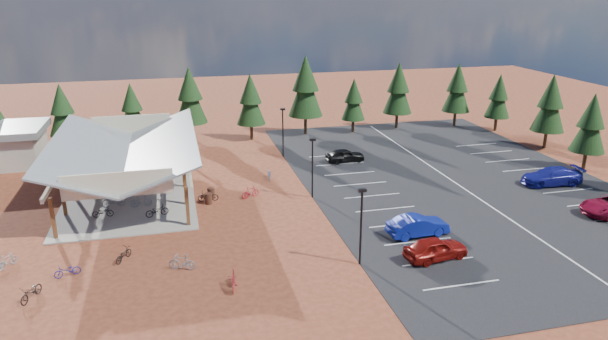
{
  "coord_description": "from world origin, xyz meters",
  "views": [
    {
      "loc": [
        -5.91,
        -39.23,
        16.84
      ],
      "look_at": [
        4.8,
        4.07,
        1.77
      ],
      "focal_mm": 32.0,
      "sensor_mm": 36.0,
      "label": 1
    }
  ],
  "objects_px": {
    "bike_4": "(157,211)",
    "bike_11": "(233,280)",
    "lamp_post_2": "(283,129)",
    "bike_3": "(119,164)",
    "trash_bin_0": "(208,199)",
    "bike_6": "(140,183)",
    "bike_9": "(7,261)",
    "car_4": "(345,155)",
    "car_0": "(436,248)",
    "bike_12": "(123,255)",
    "car_1": "(418,226)",
    "bike_pavilion": "(126,150)",
    "lamp_post_1": "(312,164)",
    "bike_7": "(171,157)",
    "bike_5": "(141,201)",
    "bike_10": "(67,270)",
    "bike_14": "(270,174)",
    "lamp_post_0": "(361,221)",
    "bike_13": "(182,262)",
    "bike_1": "(114,200)",
    "trash_bin_1": "(211,193)",
    "bike_2": "(99,178)",
    "bike_0": "(103,212)",
    "car_7": "(552,176)",
    "bike_15": "(250,192)"
  },
  "relations": [
    {
      "from": "lamp_post_2",
      "to": "bike_4",
      "type": "distance_m",
      "value": 18.47
    },
    {
      "from": "bike_4",
      "to": "bike_9",
      "type": "distance_m",
      "value": 10.87
    },
    {
      "from": "bike_pavilion",
      "to": "bike_1",
      "type": "height_order",
      "value": "bike_pavilion"
    },
    {
      "from": "bike_1",
      "to": "bike_11",
      "type": "bearing_deg",
      "value": -161.95
    },
    {
      "from": "bike_0",
      "to": "bike_12",
      "type": "xyz_separation_m",
      "value": [
        1.98,
        -7.5,
        -0.08
      ]
    },
    {
      "from": "bike_0",
      "to": "bike_10",
      "type": "bearing_deg",
      "value": 171.53
    },
    {
      "from": "bike_pavilion",
      "to": "lamp_post_1",
      "type": "distance_m",
      "value": 15.83
    },
    {
      "from": "trash_bin_0",
      "to": "bike_9",
      "type": "relative_size",
      "value": 0.59
    },
    {
      "from": "trash_bin_0",
      "to": "bike_6",
      "type": "distance_m",
      "value": 7.39
    },
    {
      "from": "lamp_post_1",
      "to": "bike_10",
      "type": "distance_m",
      "value": 20.32
    },
    {
      "from": "bike_4",
      "to": "bike_11",
      "type": "xyz_separation_m",
      "value": [
        4.47,
        -11.82,
        -0.01
      ]
    },
    {
      "from": "lamp_post_1",
      "to": "bike_7",
      "type": "relative_size",
      "value": 3.26
    },
    {
      "from": "bike_pavilion",
      "to": "bike_14",
      "type": "height_order",
      "value": "bike_pavilion"
    },
    {
      "from": "lamp_post_0",
      "to": "bike_13",
      "type": "relative_size",
      "value": 2.95
    },
    {
      "from": "bike_5",
      "to": "bike_6",
      "type": "distance_m",
      "value": 4.43
    },
    {
      "from": "bike_13",
      "to": "bike_14",
      "type": "height_order",
      "value": "bike_13"
    },
    {
      "from": "bike_0",
      "to": "bike_2",
      "type": "height_order",
      "value": "bike_2"
    },
    {
      "from": "car_7",
      "to": "bike_10",
      "type": "bearing_deg",
      "value": -74.77
    },
    {
      "from": "bike_pavilion",
      "to": "bike_13",
      "type": "height_order",
      "value": "bike_pavilion"
    },
    {
      "from": "bike_13",
      "to": "trash_bin_0",
      "type": "bearing_deg",
      "value": -172.95
    },
    {
      "from": "bike_5",
      "to": "car_1",
      "type": "height_order",
      "value": "car_1"
    },
    {
      "from": "lamp_post_1",
      "to": "bike_9",
      "type": "xyz_separation_m",
      "value": [
        -21.83,
        -7.08,
        -2.52
      ]
    },
    {
      "from": "bike_5",
      "to": "bike_11",
      "type": "distance_m",
      "value": 15.25
    },
    {
      "from": "trash_bin_1",
      "to": "bike_1",
      "type": "height_order",
      "value": "bike_1"
    },
    {
      "from": "bike_2",
      "to": "car_0",
      "type": "bearing_deg",
      "value": -129.46
    },
    {
      "from": "bike_7",
      "to": "bike_14",
      "type": "height_order",
      "value": "bike_7"
    },
    {
      "from": "bike_9",
      "to": "car_4",
      "type": "height_order",
      "value": "car_4"
    },
    {
      "from": "car_0",
      "to": "bike_3",
      "type": "bearing_deg",
      "value": 33.21
    },
    {
      "from": "bike_7",
      "to": "bike_10",
      "type": "height_order",
      "value": "bike_7"
    },
    {
      "from": "bike_10",
      "to": "car_0",
      "type": "xyz_separation_m",
      "value": [
        22.93,
        -3.36,
        0.36
      ]
    },
    {
      "from": "bike_pavilion",
      "to": "bike_7",
      "type": "relative_size",
      "value": 12.29
    },
    {
      "from": "trash_bin_0",
      "to": "trash_bin_1",
      "type": "xyz_separation_m",
      "value": [
        0.31,
        1.16,
        0.0
      ]
    },
    {
      "from": "bike_2",
      "to": "car_4",
      "type": "xyz_separation_m",
      "value": [
        23.54,
        0.76,
        0.21
      ]
    },
    {
      "from": "trash_bin_0",
      "to": "bike_12",
      "type": "height_order",
      "value": "trash_bin_0"
    },
    {
      "from": "bike_9",
      "to": "car_7",
      "type": "distance_m",
      "value": 43.68
    },
    {
      "from": "trash_bin_0",
      "to": "bike_4",
      "type": "distance_m",
      "value": 4.46
    },
    {
      "from": "bike_3",
      "to": "bike_11",
      "type": "bearing_deg",
      "value": -162.52
    },
    {
      "from": "lamp_post_2",
      "to": "bike_3",
      "type": "height_order",
      "value": "lamp_post_2"
    },
    {
      "from": "bike_10",
      "to": "car_4",
      "type": "distance_m",
      "value": 29.61
    },
    {
      "from": "bike_5",
      "to": "bike_10",
      "type": "relative_size",
      "value": 1.09
    },
    {
      "from": "bike_2",
      "to": "bike_14",
      "type": "distance_m",
      "value": 15.38
    },
    {
      "from": "trash_bin_0",
      "to": "bike_13",
      "type": "height_order",
      "value": "bike_13"
    },
    {
      "from": "bike_1",
      "to": "bike_15",
      "type": "height_order",
      "value": "bike_1"
    },
    {
      "from": "bike_10",
      "to": "bike_14",
      "type": "distance_m",
      "value": 21.11
    },
    {
      "from": "trash_bin_0",
      "to": "bike_10",
      "type": "relative_size",
      "value": 0.58
    },
    {
      "from": "bike_13",
      "to": "bike_0",
      "type": "bearing_deg",
      "value": -129.77
    },
    {
      "from": "bike_12",
      "to": "car_1",
      "type": "height_order",
      "value": "car_1"
    },
    {
      "from": "bike_0",
      "to": "bike_15",
      "type": "height_order",
      "value": "bike_15"
    },
    {
      "from": "bike_11",
      "to": "bike_4",
      "type": "bearing_deg",
      "value": 119.83
    },
    {
      "from": "bike_pavilion",
      "to": "bike_13",
      "type": "bearing_deg",
      "value": -75.33
    }
  ]
}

